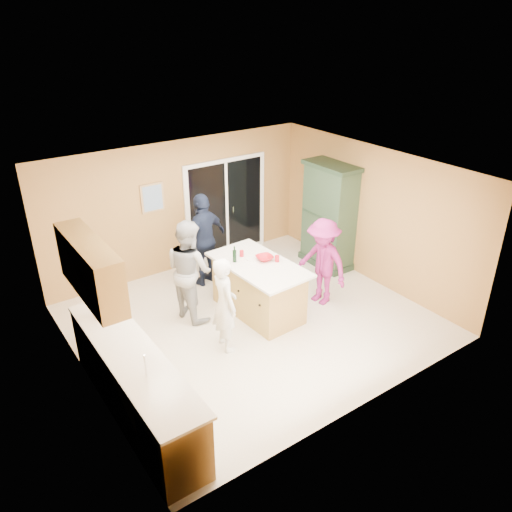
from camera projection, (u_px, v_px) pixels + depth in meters
floor at (252, 321)px, 8.48m from camera, size 5.50×5.50×0.00m
ceiling at (252, 173)px, 7.33m from camera, size 5.50×5.00×0.10m
wall_back at (179, 207)px, 9.74m from camera, size 5.50×0.10×2.60m
wall_front at (368, 325)px, 6.07m from camera, size 5.50×0.10×2.60m
wall_left at (78, 305)px, 6.49m from camera, size 0.10×5.00×2.60m
wall_right at (373, 215)px, 9.32m from camera, size 0.10×5.00×2.60m
left_cabinet_run at (139, 391)px, 6.25m from camera, size 0.65×3.05×1.24m
upper_cabinets at (90, 268)px, 6.18m from camera, size 0.35×1.60×0.75m
sliding_door at (226, 208)px, 10.37m from camera, size 1.90×0.07×2.10m
framed_picture at (152, 198)px, 9.31m from camera, size 0.46×0.04×0.56m
kitchen_island at (258, 290)px, 8.55m from camera, size 1.07×1.85×0.95m
green_hutch at (329, 217)px, 9.96m from camera, size 0.61×1.16×2.13m
woman_white at (225, 304)px, 7.51m from camera, size 0.45×0.61×1.54m
woman_grey at (189, 270)px, 8.28m from camera, size 0.79×0.94×1.75m
woman_navy at (204, 239)px, 9.32m from camera, size 1.14×0.73×1.80m
woman_magenta at (322, 262)px, 8.71m from camera, size 0.73×1.10×1.59m
serving_bowl at (265, 258)px, 8.44m from camera, size 0.33×0.33×0.07m
tulip_vase at (101, 308)px, 6.79m from camera, size 0.21×0.17×0.34m
tumbler_near at (242, 253)px, 8.55m from camera, size 0.09×0.09×0.11m
tumbler_far at (277, 259)px, 8.37m from camera, size 0.10×0.10×0.11m
wine_bottle at (235, 256)px, 8.34m from camera, size 0.07×0.07×0.29m
white_plate at (253, 259)px, 8.47m from camera, size 0.28×0.28×0.01m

